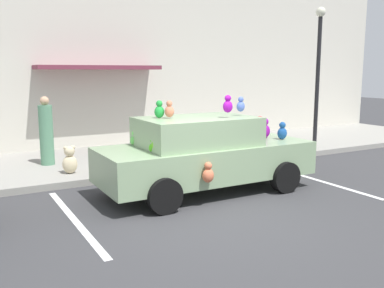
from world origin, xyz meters
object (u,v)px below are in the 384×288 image
at_px(plush_covered_car, 204,153).
at_px(street_lamp_post, 318,64).
at_px(pedestrian_near_shopfront, 46,133).
at_px(teddy_bear_on_sidewalk, 70,161).

bearing_deg(plush_covered_car, street_lamp_post, 22.12).
bearing_deg(pedestrian_near_shopfront, plush_covered_car, -55.70).
relative_size(teddy_bear_on_sidewalk, street_lamp_post, 0.16).
bearing_deg(street_lamp_post, teddy_bear_on_sidewalk, 178.23).
bearing_deg(street_lamp_post, plush_covered_car, -157.88).
distance_m(plush_covered_car, teddy_bear_on_sidewalk, 3.19).
bearing_deg(teddy_bear_on_sidewalk, pedestrian_near_shopfront, 101.89).
height_order(teddy_bear_on_sidewalk, pedestrian_near_shopfront, pedestrian_near_shopfront).
distance_m(street_lamp_post, pedestrian_near_shopfront, 7.90).
distance_m(plush_covered_car, street_lamp_post, 5.87).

